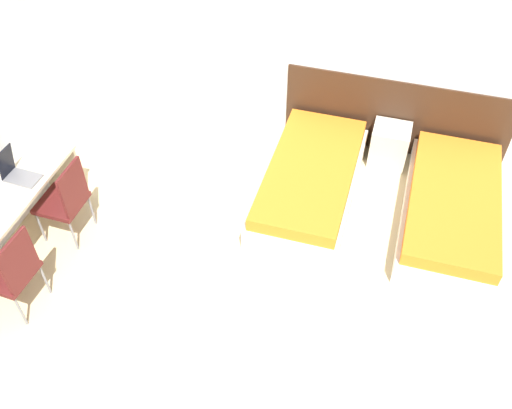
{
  "coord_description": "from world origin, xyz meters",
  "views": [
    {
      "loc": [
        1.12,
        -1.43,
        4.59
      ],
      "look_at": [
        0.0,
        2.35,
        0.55
      ],
      "focal_mm": 40.0,
      "sensor_mm": 36.0,
      "label": 1
    }
  ],
  "objects_px": {
    "bed_near_window": "(310,180)",
    "bed_near_door": "(451,209)",
    "chair_near_laptop": "(66,198)",
    "chair_near_notebook": "(12,270)",
    "laptop": "(17,172)",
    "nightstand": "(389,145)"
  },
  "relations": [
    {
      "from": "nightstand",
      "to": "laptop",
      "type": "distance_m",
      "value": 4.13
    },
    {
      "from": "chair_near_notebook",
      "to": "bed_near_window",
      "type": "bearing_deg",
      "value": 48.44
    },
    {
      "from": "bed_near_door",
      "to": "chair_near_notebook",
      "type": "bearing_deg",
      "value": -149.29
    },
    {
      "from": "laptop",
      "to": "chair_near_notebook",
      "type": "bearing_deg",
      "value": -61.56
    },
    {
      "from": "chair_near_laptop",
      "to": "laptop",
      "type": "relative_size",
      "value": 2.78
    },
    {
      "from": "bed_near_window",
      "to": "laptop",
      "type": "height_order",
      "value": "laptop"
    },
    {
      "from": "nightstand",
      "to": "chair_near_laptop",
      "type": "bearing_deg",
      "value": -144.82
    },
    {
      "from": "bed_near_door",
      "to": "laptop",
      "type": "xyz_separation_m",
      "value": [
        -4.24,
        -1.34,
        0.6
      ]
    },
    {
      "from": "chair_near_notebook",
      "to": "laptop",
      "type": "xyz_separation_m",
      "value": [
        -0.44,
        0.91,
        0.27
      ]
    },
    {
      "from": "bed_near_window",
      "to": "nightstand",
      "type": "height_order",
      "value": "nightstand"
    },
    {
      "from": "bed_near_window",
      "to": "laptop",
      "type": "xyz_separation_m",
      "value": [
        -2.69,
        -1.34,
        0.6
      ]
    },
    {
      "from": "chair_near_laptop",
      "to": "chair_near_notebook",
      "type": "relative_size",
      "value": 1.0
    },
    {
      "from": "bed_near_window",
      "to": "chair_near_laptop",
      "type": "distance_m",
      "value": 2.62
    },
    {
      "from": "bed_near_window",
      "to": "bed_near_door",
      "type": "bearing_deg",
      "value": 0.0
    },
    {
      "from": "chair_near_laptop",
      "to": "chair_near_notebook",
      "type": "height_order",
      "value": "same"
    },
    {
      "from": "chair_near_notebook",
      "to": "laptop",
      "type": "relative_size",
      "value": 2.78
    },
    {
      "from": "bed_near_door",
      "to": "chair_near_notebook",
      "type": "height_order",
      "value": "chair_near_notebook"
    },
    {
      "from": "bed_near_window",
      "to": "nightstand",
      "type": "distance_m",
      "value": 1.13
    },
    {
      "from": "bed_near_window",
      "to": "chair_near_laptop",
      "type": "relative_size",
      "value": 2.09
    },
    {
      "from": "bed_near_door",
      "to": "laptop",
      "type": "distance_m",
      "value": 4.49
    },
    {
      "from": "chair_near_laptop",
      "to": "chair_near_notebook",
      "type": "bearing_deg",
      "value": -88.99
    },
    {
      "from": "bed_near_window",
      "to": "bed_near_door",
      "type": "xyz_separation_m",
      "value": [
        1.55,
        0.0,
        0.0
      ]
    }
  ]
}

